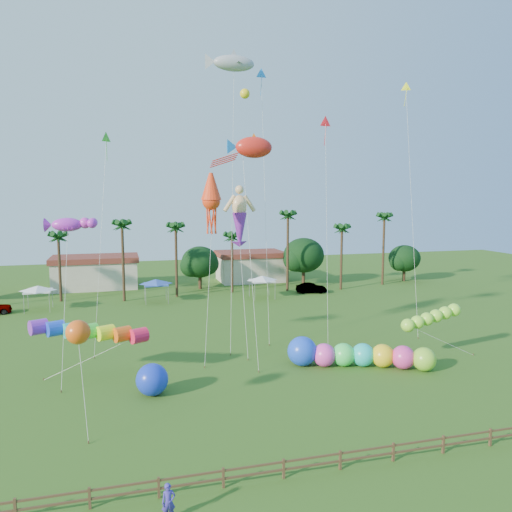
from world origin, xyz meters
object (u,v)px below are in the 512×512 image
object	(u,v)px
caterpillar_inflatable	(355,355)
blue_ball	(152,380)
spectator_a	(168,502)
car_b	(311,288)
spectator_b	(301,349)

from	to	relation	value
caterpillar_inflatable	blue_ball	bearing A→B (deg)	-152.64
caterpillar_inflatable	blue_ball	xyz separation A→B (m)	(-16.11, -1.52, 0.11)
spectator_a	blue_ball	distance (m)	13.87
car_b	caterpillar_inflatable	bearing A→B (deg)	177.53
spectator_b	blue_ball	size ratio (longest dim) A/B	0.79
spectator_b	caterpillar_inflatable	xyz separation A→B (m)	(3.42, -3.01, 0.13)
blue_ball	caterpillar_inflatable	bearing A→B (deg)	5.39
spectator_a	blue_ball	size ratio (longest dim) A/B	0.73
spectator_b	car_b	bearing A→B (deg)	85.57
spectator_a	caterpillar_inflatable	distance (m)	22.44
blue_ball	car_b	bearing A→B (deg)	52.32
caterpillar_inflatable	spectator_b	bearing A→B (deg)	160.67
spectator_a	blue_ball	bearing A→B (deg)	83.75
car_b	blue_ball	size ratio (longest dim) A/B	1.92
spectator_a	spectator_b	world-z (taller)	spectator_b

